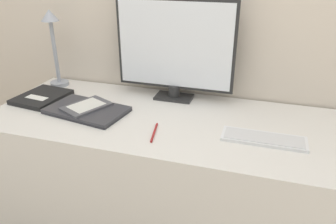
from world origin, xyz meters
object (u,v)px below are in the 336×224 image
monitor (175,49)px  pen (153,132)px  laptop (87,110)px  desk_lamp (53,39)px  ereader (86,106)px  notebook (42,97)px  keyboard (264,139)px

monitor → pen: 0.44m
laptop → monitor: bearing=39.9°
monitor → desk_lamp: bearing=-179.2°
ereader → notebook: 0.29m
keyboard → notebook: notebook is taller
laptop → desk_lamp: desk_lamp is taller
desk_lamp → notebook: desk_lamp is taller
monitor → keyboard: 0.58m
notebook → monitor: bearing=18.4°
monitor → notebook: size_ratio=2.16×
monitor → pen: monitor is taller
monitor → desk_lamp: monitor is taller
ereader → pen: size_ratio=1.63×
pen → laptop: bearing=164.6°
keyboard → laptop: bearing=178.2°
keyboard → ereader: (-0.77, 0.03, 0.02)m
notebook → laptop: bearing=-13.6°
monitor → ereader: 0.48m
keyboard → pen: (-0.42, -0.07, -0.00)m
keyboard → notebook: 1.06m
laptop → ereader: ereader is taller
laptop → pen: bearing=-15.4°
keyboard → desk_lamp: desk_lamp is taller
monitor → pen: bearing=-86.9°
laptop → desk_lamp: size_ratio=0.94×
pen → notebook: bearing=165.4°
ereader → laptop: bearing=-59.6°
laptop → notebook: notebook is taller
laptop → ereader: 0.02m
monitor → ereader: bearing=-141.6°
desk_lamp → notebook: bearing=-81.4°
ereader → monitor: bearing=38.4°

